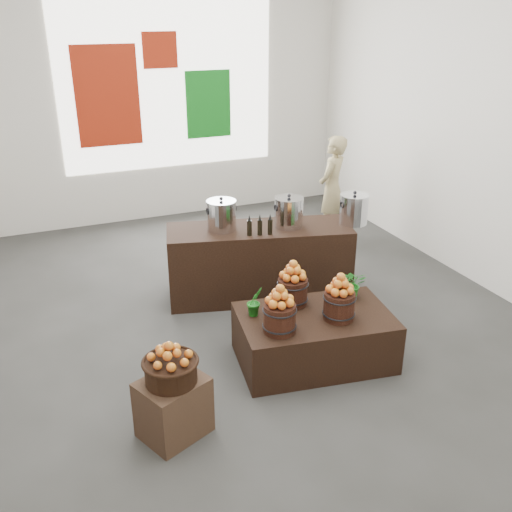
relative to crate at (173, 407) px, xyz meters
name	(u,v)px	position (x,y,z in m)	size (l,w,h in m)	color
ground	(235,318)	(1.07, 1.50, -0.24)	(7.00, 7.00, 0.00)	#393936
back_wall	(148,87)	(1.07, 5.00, 1.76)	(6.00, 0.04, 4.00)	silver
back_opening	(169,86)	(1.37, 4.98, 1.76)	(3.20, 0.02, 2.40)	white
deco_red_left	(107,96)	(0.47, 4.97, 1.66)	(0.90, 0.04, 1.40)	maroon
deco_green_right	(208,104)	(1.97, 4.97, 1.46)	(0.70, 0.04, 1.00)	#116E19
deco_red_upper	(160,50)	(1.27, 4.97, 2.26)	(0.50, 0.04, 0.50)	maroon
crate	(173,407)	(0.00, 0.00, 0.00)	(0.49, 0.40, 0.49)	#493322
wicker_basket	(171,371)	(0.00, 0.00, 0.33)	(0.39, 0.39, 0.18)	black
apples_in_basket	(169,352)	(0.00, 0.00, 0.50)	(0.30, 0.30, 0.16)	maroon
display_table	(314,338)	(1.48, 0.48, 0.00)	(1.40, 0.86, 0.48)	black
apple_bucket_front_left	(280,318)	(1.05, 0.35, 0.37)	(0.28, 0.28, 0.26)	black
apples_in_bucket_front_left	(280,295)	(1.05, 0.35, 0.59)	(0.21, 0.21, 0.19)	maroon
apple_bucket_front_right	(339,306)	(1.64, 0.35, 0.37)	(0.28, 0.28, 0.26)	black
apples_in_bucket_front_right	(341,283)	(1.64, 0.35, 0.59)	(0.21, 0.21, 0.19)	maroon
apple_bucket_rear	(293,292)	(1.38, 0.76, 0.37)	(0.28, 0.28, 0.26)	black
apples_in_bucket_rear	(293,270)	(1.38, 0.76, 0.59)	(0.21, 0.21, 0.19)	maroon
herb_garnish_right	(352,284)	(1.96, 0.66, 0.38)	(0.26, 0.22, 0.29)	#146015
herb_garnish_left	(255,301)	(0.97, 0.70, 0.38)	(0.15, 0.12, 0.28)	#146015
counter	(259,262)	(1.52, 1.89, 0.17)	(2.03, 0.65, 0.83)	black
stock_pot_left	(222,216)	(1.12, 2.00, 0.75)	(0.31, 0.31, 0.31)	silver
stock_pot_center	(289,213)	(1.83, 1.81, 0.75)	(0.31, 0.31, 0.31)	silver
stock_pot_right	(354,210)	(2.55, 1.63, 0.75)	(0.31, 0.31, 0.31)	silver
oil_cruets	(262,224)	(1.47, 1.70, 0.70)	(0.22, 0.06, 0.23)	black
shopper	(332,189)	(3.14, 3.13, 0.50)	(0.54, 0.36, 1.48)	tan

